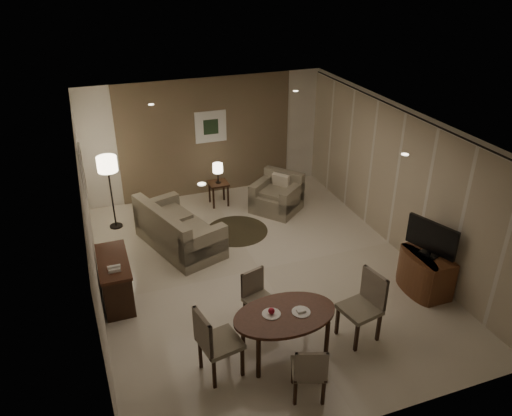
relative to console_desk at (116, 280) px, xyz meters
name	(u,v)px	position (x,y,z in m)	size (l,w,h in m)	color
room_shell	(252,193)	(2.49, 0.40, 0.98)	(5.50, 7.00, 2.70)	beige
taupe_accent	(207,137)	(2.49, 3.48, 0.98)	(3.96, 0.03, 2.70)	brown
curtain_wall	(396,182)	(5.17, 0.00, 0.95)	(0.08, 6.70, 2.58)	beige
curtain_rod	(406,112)	(5.17, 0.00, 2.27)	(0.03, 0.03, 6.80)	black
art_back_frame	(211,127)	(2.59, 3.46, 1.23)	(0.72, 0.03, 0.72)	silver
art_back_canvas	(211,127)	(2.59, 3.44, 1.23)	(0.34, 0.01, 0.34)	#1D311B
art_left_frame	(83,170)	(-0.23, 1.20, 1.48)	(0.03, 0.60, 0.80)	silver
art_left_canvas	(83,170)	(-0.21, 1.20, 1.48)	(0.01, 0.46, 0.64)	gray
downlight_nl	(202,184)	(1.09, -1.80, 2.31)	(0.10, 0.10, 0.01)	white
downlight_nr	(405,154)	(3.89, -1.80, 2.31)	(0.10, 0.10, 0.01)	white
downlight_fl	(151,105)	(1.09, 1.80, 2.31)	(0.10, 0.10, 0.01)	white
downlight_fr	(296,91)	(3.89, 1.80, 2.31)	(0.10, 0.10, 0.01)	white
console_desk	(116,280)	(0.00, 0.00, 0.00)	(0.48, 1.20, 0.75)	#4A2518
telephone	(114,268)	(0.00, -0.30, 0.43)	(0.20, 0.14, 0.09)	white
tv_cabinet	(426,272)	(4.89, -1.50, -0.03)	(0.48, 0.90, 0.70)	brown
flat_tv	(432,238)	(4.87, -1.50, 0.65)	(0.06, 0.88, 0.60)	black
dining_table	(284,333)	(2.09, -2.06, -0.03)	(1.46, 0.91, 0.69)	#4A2518
chair_near	(309,368)	(2.09, -2.86, 0.06)	(0.43, 0.43, 0.88)	gray
chair_far	(260,300)	(1.99, -1.36, 0.06)	(0.42, 0.42, 0.87)	gray
chair_left	(220,342)	(1.15, -2.11, 0.15)	(0.51, 0.51, 1.05)	gray
chair_right	(360,308)	(3.23, -2.14, 0.15)	(0.51, 0.51, 1.05)	gray
plate_a	(271,314)	(1.91, -2.01, 0.32)	(0.26, 0.26, 0.02)	white
plate_b	(301,312)	(2.31, -2.11, 0.32)	(0.26, 0.26, 0.02)	white
fruit_apple	(271,311)	(1.91, -2.01, 0.37)	(0.09, 0.09, 0.09)	#B01428
napkin	(301,311)	(2.31, -2.11, 0.34)	(0.12, 0.08, 0.03)	white
round_rug	(237,231)	(2.53, 1.46, -0.37)	(1.27, 1.27, 0.01)	#38301F
sofa	(179,226)	(1.32, 1.28, 0.07)	(0.95, 1.89, 0.89)	gray
armchair	(277,193)	(3.63, 2.04, 0.04)	(0.93, 0.88, 0.82)	gray
side_table	(219,193)	(2.53, 2.76, -0.11)	(0.42, 0.42, 0.53)	#311E10
table_lamp	(218,172)	(2.53, 2.76, 0.41)	(0.22, 0.22, 0.50)	#FFEAC1
floor_lamp	(111,193)	(0.22, 2.49, 0.40)	(0.39, 0.39, 1.55)	#FFE5B7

